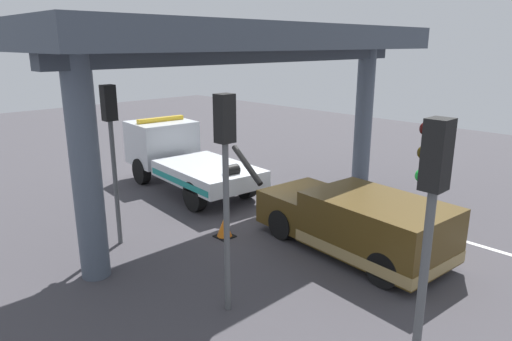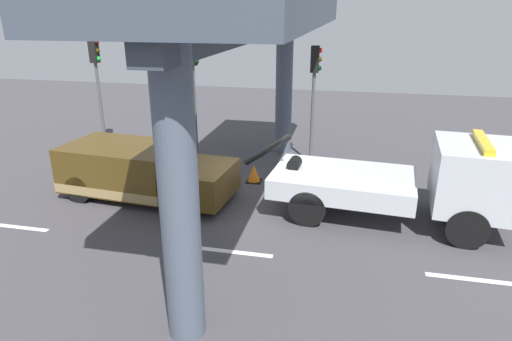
{
  "view_description": "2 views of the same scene",
  "coord_description": "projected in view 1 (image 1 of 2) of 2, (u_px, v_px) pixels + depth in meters",
  "views": [
    {
      "loc": [
        -9.37,
        9.57,
        5.26
      ],
      "look_at": [
        1.18,
        -0.67,
        1.18
      ],
      "focal_mm": 32.2,
      "sensor_mm": 36.0,
      "label": 1
    },
    {
      "loc": [
        2.81,
        -11.46,
        5.46
      ],
      "look_at": [
        0.34,
        -0.14,
        1.16
      ],
      "focal_mm": 30.65,
      "sensor_mm": 36.0,
      "label": 2
    }
  ],
  "objects": [
    {
      "name": "overpass_structure",
      "position": [
        262.0,
        50.0,
        13.11
      ],
      "size": [
        3.6,
        12.95,
        5.79
      ],
      "color": "#4C5666",
      "rests_on": "ground"
    },
    {
      "name": "traffic_cone_orange",
      "position": [
        224.0,
        228.0,
        12.86
      ],
      "size": [
        0.49,
        0.49,
        0.59
      ],
      "color": "orange",
      "rests_on": "ground"
    },
    {
      "name": "lane_stripe_east",
      "position": [
        213.0,
        167.0,
        20.25
      ],
      "size": [
        2.6,
        0.16,
        0.01
      ],
      "primitive_type": "cube",
      "color": "silver",
      "rests_on": "ground"
    },
    {
      "name": "traffic_light_mid",
      "position": [
        111.0,
        130.0,
        11.72
      ],
      "size": [
        0.39,
        0.32,
        4.27
      ],
      "color": "#515456",
      "rests_on": "ground"
    },
    {
      "name": "lane_stripe_mid",
      "position": [
        320.0,
        199.0,
        16.1
      ],
      "size": [
        2.6,
        0.16,
        0.01
      ],
      "primitive_type": "cube",
      "color": "silver",
      "rests_on": "ground"
    },
    {
      "name": "traffic_light_near",
      "position": [
        429.0,
        212.0,
        5.81
      ],
      "size": [
        0.39,
        0.32,
        4.4
      ],
      "color": "#515456",
      "rests_on": "ground"
    },
    {
      "name": "lane_stripe_west",
      "position": [
        503.0,
        252.0,
        11.95
      ],
      "size": [
        2.6,
        0.16,
        0.01
      ],
      "primitive_type": "cube",
      "color": "silver",
      "rests_on": "ground"
    },
    {
      "name": "towed_van_green",
      "position": [
        358.0,
        224.0,
        11.81
      ],
      "size": [
        5.37,
        2.62,
        1.58
      ],
      "color": "#4C3814",
      "rests_on": "ground"
    },
    {
      "name": "traffic_light_far",
      "position": [
        225.0,
        158.0,
        8.58
      ],
      "size": [
        0.39,
        0.32,
        4.39
      ],
      "color": "#515456",
      "rests_on": "ground"
    },
    {
      "name": "tow_truck_white",
      "position": [
        180.0,
        155.0,
        17.27
      ],
      "size": [
        7.33,
        2.91,
        2.46
      ],
      "color": "silver",
      "rests_on": "ground"
    },
    {
      "name": "ground_plane",
      "position": [
        267.0,
        220.0,
        14.32
      ],
      "size": [
        60.0,
        40.0,
        0.1
      ],
      "primitive_type": "cube",
      "color": "#423F44"
    }
  ]
}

